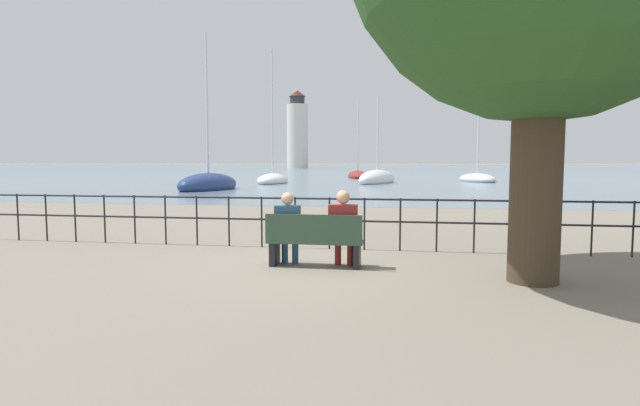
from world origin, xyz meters
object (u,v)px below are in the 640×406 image
(sailboat_2, at_px, (377,179))
(sailboat_0, at_px, (273,180))
(seated_person_left, at_px, (288,225))
(sailboat_3, at_px, (477,178))
(sailboat_4, at_px, (208,184))
(sailboat_1, at_px, (358,175))
(park_bench, at_px, (315,242))
(seated_person_right, at_px, (343,225))
(harbor_lighthouse, at_px, (297,132))

(sailboat_2, bearing_deg, sailboat_0, -150.77)
(seated_person_left, xyz_separation_m, sailboat_2, (0.02, 33.11, -0.35))
(sailboat_3, distance_m, sailboat_4, 24.90)
(sailboat_1, relative_size, sailboat_4, 0.90)
(park_bench, xyz_separation_m, sailboat_4, (-10.50, 21.65, -0.07))
(sailboat_0, relative_size, sailboat_1, 1.21)
(park_bench, height_order, seated_person_left, seated_person_left)
(seated_person_right, height_order, sailboat_3, sailboat_3)
(sailboat_2, bearing_deg, sailboat_1, 118.25)
(seated_person_right, xyz_separation_m, harbor_lighthouse, (-27.10, 127.03, 9.17))
(seated_person_right, distance_m, sailboat_1, 47.76)
(sailboat_3, relative_size, harbor_lighthouse, 0.60)
(park_bench, distance_m, sailboat_4, 24.06)
(sailboat_1, bearing_deg, park_bench, -93.19)
(park_bench, bearing_deg, sailboat_4, 115.87)
(seated_person_right, distance_m, harbor_lighthouse, 130.21)
(sailboat_1, xyz_separation_m, sailboat_3, (11.51, -9.60, 0.05))
(sailboat_3, bearing_deg, sailboat_4, -153.11)
(sailboat_2, bearing_deg, sailboat_4, -113.95)
(park_bench, relative_size, seated_person_left, 1.30)
(sailboat_0, bearing_deg, harbor_lighthouse, 102.00)
(sailboat_1, distance_m, sailboat_3, 14.99)
(sailboat_0, xyz_separation_m, sailboat_4, (-1.65, -9.73, 0.03))
(seated_person_right, height_order, sailboat_4, sailboat_4)
(sailboat_0, bearing_deg, seated_person_left, -73.53)
(seated_person_right, xyz_separation_m, sailboat_0, (-9.33, 31.31, -0.39))
(park_bench, bearing_deg, sailboat_0, 105.75)
(sailboat_4, bearing_deg, harbor_lighthouse, 110.57)
(seated_person_right, bearing_deg, sailboat_1, 94.53)
(sailboat_2, bearing_deg, harbor_lighthouse, 122.70)
(sailboat_1, bearing_deg, sailboat_4, -112.61)
(park_bench, height_order, harbor_lighthouse, harbor_lighthouse)
(seated_person_right, distance_m, sailboat_4, 24.21)
(seated_person_right, bearing_deg, harbor_lighthouse, 102.04)
(sailboat_2, xyz_separation_m, sailboat_4, (-10.05, -11.53, 0.01))
(seated_person_right, height_order, harbor_lighthouse, harbor_lighthouse)
(sailboat_0, height_order, harbor_lighthouse, harbor_lighthouse)
(park_bench, xyz_separation_m, sailboat_1, (-3.30, 47.68, -0.16))
(sailboat_4, bearing_deg, seated_person_left, -53.20)
(sailboat_0, bearing_deg, sailboat_4, -98.13)
(seated_person_left, distance_m, sailboat_0, 32.41)
(sailboat_1, height_order, sailboat_3, sailboat_3)
(seated_person_right, relative_size, sailboat_0, 0.12)
(park_bench, relative_size, sailboat_2, 0.21)
(sailboat_3, bearing_deg, seated_person_right, -115.90)
(sailboat_0, bearing_deg, park_bench, -72.77)
(sailboat_2, bearing_deg, sailboat_3, 46.63)
(sailboat_1, xyz_separation_m, sailboat_4, (-7.20, -26.03, 0.09))
(seated_person_left, distance_m, sailboat_2, 33.11)
(seated_person_left, bearing_deg, sailboat_4, 114.92)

